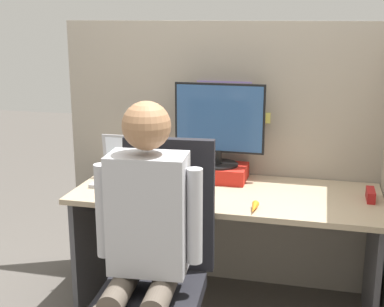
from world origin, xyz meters
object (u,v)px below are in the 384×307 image
stapler (371,195)px  person (144,230)px  office_chair (159,261)px  laptop (128,174)px  monitor (219,123)px  carrot_toy (254,208)px  paper_box (219,172)px

stapler → person: 1.26m
stapler → office_chair: 1.17m
stapler → person: (-0.99, -0.77, 0.02)m
laptop → office_chair: bearing=-58.0°
monitor → carrot_toy: size_ratio=3.62×
paper_box → person: bearing=-98.7°
paper_box → office_chair: office_chair is taller
paper_box → stapler: bearing=-11.2°
monitor → stapler: bearing=-11.4°
stapler → person: size_ratio=0.11×
monitor → office_chair: size_ratio=0.48×
carrot_toy → person: person is taller
carrot_toy → office_chair: 0.54m
stapler → carrot_toy: size_ratio=1.00×
monitor → laptop: size_ratio=1.48×
laptop → monitor: bearing=20.0°
paper_box → office_chair: size_ratio=0.30×
laptop → stapler: 1.35m
paper_box → laptop: (-0.50, -0.18, 0.01)m
laptop → carrot_toy: (0.78, -0.29, -0.03)m
monitor → person: bearing=-98.6°
carrot_toy → office_chair: size_ratio=0.13×
monitor → stapler: 0.92m
person → paper_box: bearing=81.3°
paper_box → monitor: (0.00, 0.00, 0.30)m
office_chair → person: person is taller
laptop → office_chair: size_ratio=0.32×
monitor → office_chair: (-0.13, -0.78, -0.52)m
laptop → stapler: size_ratio=2.45×
paper_box → laptop: 0.53m
office_chair → stapler: bearing=31.9°
paper_box → stapler: 0.86m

